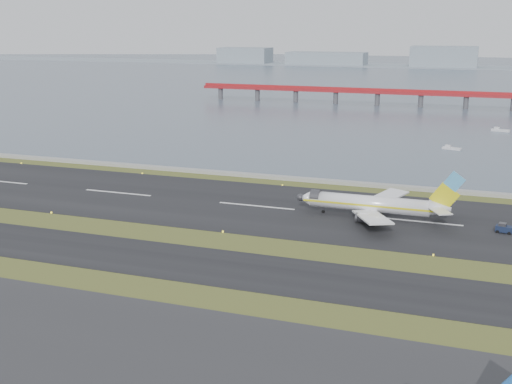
{
  "coord_description": "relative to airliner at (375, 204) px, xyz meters",
  "views": [
    {
      "loc": [
        51.24,
        -117.11,
        44.44
      ],
      "look_at": [
        2.67,
        22.0,
        5.94
      ],
      "focal_mm": 45.0,
      "sensor_mm": 36.0,
      "label": 1
    }
  ],
  "objects": [
    {
      "name": "runway_strip",
      "position": [
        -29.89,
        0.56,
        -3.41
      ],
      "size": [
        1000.0,
        45.0,
        0.1
      ],
      "primitive_type": "cube",
      "color": "black",
      "rests_on": "ground"
    },
    {
      "name": "bay_water",
      "position": [
        -29.89,
        430.56,
        -3.46
      ],
      "size": [
        1400.0,
        800.0,
        1.3
      ],
      "primitive_type": "cube",
      "color": "#4A576A",
      "rests_on": "ground"
    },
    {
      "name": "taxiway_strip",
      "position": [
        -29.89,
        -41.44,
        -3.41
      ],
      "size": [
        1000.0,
        18.0,
        0.1
      ],
      "primitive_type": "cube",
      "color": "black",
      "rests_on": "ground"
    },
    {
      "name": "far_shoreline",
      "position": [
        -16.26,
        590.56,
        2.61
      ],
      "size": [
        1400.0,
        80.0,
        60.5
      ],
      "color": "gray",
      "rests_on": "ground"
    },
    {
      "name": "apron_strip",
      "position": [
        -29.89,
        -84.44,
        -3.41
      ],
      "size": [
        1000.0,
        50.0,
        0.1
      ],
      "primitive_type": "cube",
      "color": "#2C2C2F",
      "rests_on": "ground"
    },
    {
      "name": "workboat_near",
      "position": [
        12.68,
        95.96,
        -2.94
      ],
      "size": [
        7.04,
        3.74,
        1.63
      ],
      "rotation": [
        0.0,
        0.0,
        -0.26
      ],
      "color": "silver",
      "rests_on": "ground"
    },
    {
      "name": "seawall",
      "position": [
        -29.89,
        30.56,
        -2.96
      ],
      "size": [
        1000.0,
        2.5,
        1.0
      ],
      "primitive_type": "cube",
      "color": "gray",
      "rests_on": "ground"
    },
    {
      "name": "airliner",
      "position": [
        0.0,
        0.0,
        0.0
      ],
      "size": [
        38.52,
        32.89,
        12.8
      ],
      "color": "white",
      "rests_on": "ground"
    },
    {
      "name": "red_pier",
      "position": [
        -9.89,
        220.56,
        3.82
      ],
      "size": [
        260.0,
        5.0,
        10.2
      ],
      "color": "maroon",
      "rests_on": "ground"
    },
    {
      "name": "ground",
      "position": [
        -29.89,
        -29.44,
        -3.46
      ],
      "size": [
        1000.0,
        1000.0,
        0.0
      ],
      "primitive_type": "plane",
      "color": "#3A4E1B",
      "rests_on": "ground"
    },
    {
      "name": "pushback_tug",
      "position": [
        28.62,
        -1.82,
        -2.36
      ],
      "size": [
        3.84,
        2.66,
        2.26
      ],
      "rotation": [
        0.0,
        0.0,
        -0.19
      ],
      "color": "#141E38",
      "rests_on": "ground"
    },
    {
      "name": "workboat_far",
      "position": [
        30.41,
        145.91,
        -2.88
      ],
      "size": [
        7.89,
        3.73,
        1.84
      ],
      "rotation": [
        0.0,
        0.0,
        -0.18
      ],
      "color": "silver",
      "rests_on": "ground"
    }
  ]
}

